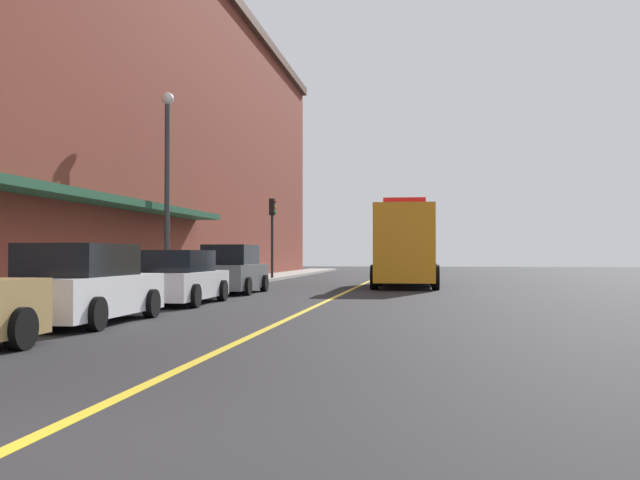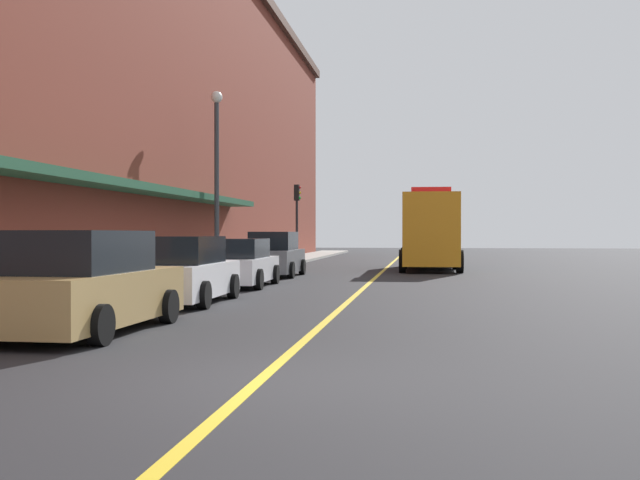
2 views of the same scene
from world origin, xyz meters
The scene contains 11 objects.
ground_plane centered at (0.00, 25.00, 0.00)m, with size 112.00×112.00×0.00m, color #232326.
sidewalk_left centered at (-6.20, 25.00, 0.07)m, with size 2.40×70.00×0.15m, color #9E9B93.
lane_center_stripe centered at (0.00, 25.00, 0.00)m, with size 0.16×70.00×0.01m, color gold.
brick_building_left centered at (-13.66, 24.00, 7.78)m, with size 13.70×64.00×15.55m.
parked_car_0 centered at (-3.87, 3.77, 0.82)m, with size 2.11×4.82×1.75m.
parked_car_1 centered at (-3.95, 9.34, 0.77)m, with size 2.08×4.68×1.63m.
parked_car_2 centered at (-4.02, 15.19, 0.73)m, with size 2.12×4.62×1.53m.
parked_car_3 centered at (-4.00, 21.00, 0.82)m, with size 1.99×4.35×1.76m.
utility_truck centered at (2.11, 27.54, 1.75)m, with size 2.81×8.29×3.68m.
street_lamp_left centered at (-5.95, 19.56, 4.40)m, with size 0.44×0.44×6.94m.
traffic_light_near centered at (-5.29, 33.94, 3.16)m, with size 0.38×0.36×4.30m.
Camera 2 is at (1.90, -8.62, 1.71)m, focal length 42.94 mm.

